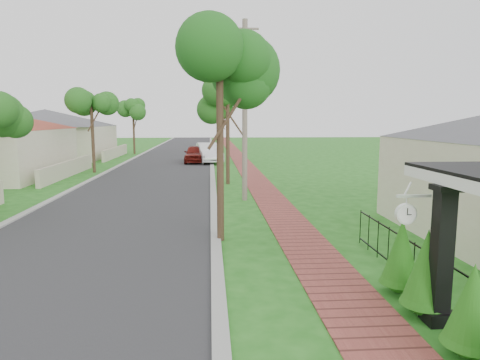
{
  "coord_description": "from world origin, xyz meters",
  "views": [
    {
      "loc": [
        0.5,
        -7.98,
        3.62
      ],
      "look_at": [
        1.55,
        6.98,
        1.5
      ],
      "focal_mm": 32.0,
      "sensor_mm": 36.0,
      "label": 1
    }
  ],
  "objects_px": {
    "porch_post": "(441,263)",
    "station_clock": "(406,212)",
    "utility_pole": "(245,111)",
    "parked_car_red": "(195,154)",
    "near_tree": "(220,75)",
    "parked_car_white": "(209,153)"
  },
  "relations": [
    {
      "from": "parked_car_red",
      "to": "utility_pole",
      "type": "xyz_separation_m",
      "value": [
        2.8,
        -17.29,
        3.27
      ]
    },
    {
      "from": "parked_car_red",
      "to": "utility_pole",
      "type": "relative_size",
      "value": 0.55
    },
    {
      "from": "parked_car_red",
      "to": "station_clock",
      "type": "height_order",
      "value": "station_clock"
    },
    {
      "from": "station_clock",
      "to": "near_tree",
      "type": "bearing_deg",
      "value": 122.1
    },
    {
      "from": "porch_post",
      "to": "station_clock",
      "type": "distance_m",
      "value": 1.04
    },
    {
      "from": "parked_car_white",
      "to": "utility_pole",
      "type": "xyz_separation_m",
      "value": [
        1.65,
        -17.17,
        3.18
      ]
    },
    {
      "from": "parked_car_red",
      "to": "utility_pole",
      "type": "height_order",
      "value": "utility_pole"
    },
    {
      "from": "parked_car_red",
      "to": "parked_car_white",
      "type": "height_order",
      "value": "parked_car_white"
    },
    {
      "from": "porch_post",
      "to": "parked_car_red",
      "type": "bearing_deg",
      "value": 100.24
    },
    {
      "from": "parked_car_red",
      "to": "parked_car_white",
      "type": "distance_m",
      "value": 1.16
    },
    {
      "from": "parked_car_red",
      "to": "utility_pole",
      "type": "distance_m",
      "value": 17.81
    },
    {
      "from": "parked_car_red",
      "to": "station_clock",
      "type": "bearing_deg",
      "value": -79.99
    },
    {
      "from": "station_clock",
      "to": "utility_pole",
      "type": "bearing_deg",
      "value": 99.78
    },
    {
      "from": "parked_car_red",
      "to": "station_clock",
      "type": "distance_m",
      "value": 29.36
    },
    {
      "from": "parked_car_red",
      "to": "parked_car_white",
      "type": "bearing_deg",
      "value": -5.37
    },
    {
      "from": "porch_post",
      "to": "near_tree",
      "type": "bearing_deg",
      "value": 123.82
    },
    {
      "from": "parked_car_white",
      "to": "near_tree",
      "type": "xyz_separation_m",
      "value": [
        0.4,
        -23.62,
        4.06
      ]
    },
    {
      "from": "near_tree",
      "to": "porch_post",
      "type": "bearing_deg",
      "value": -56.18
    },
    {
      "from": "station_clock",
      "to": "parked_car_red",
      "type": "bearing_deg",
      "value": 99.44
    },
    {
      "from": "utility_pole",
      "to": "porch_post",
      "type": "bearing_deg",
      "value": -78.3
    },
    {
      "from": "utility_pole",
      "to": "station_clock",
      "type": "relative_size",
      "value": 12.21
    },
    {
      "from": "parked_car_red",
      "to": "station_clock",
      "type": "relative_size",
      "value": 6.71
    }
  ]
}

